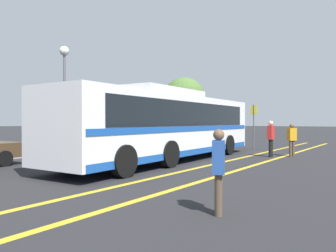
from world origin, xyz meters
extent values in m
plane|color=#262628|center=(0.00, 0.00, 0.00)|extent=(220.00, 220.00, 0.00)
cube|color=gold|center=(-0.69, -2.42, 0.00)|extent=(32.16, 0.20, 0.01)
cube|color=gold|center=(-0.69, -3.85, 0.00)|extent=(32.16, 0.20, 0.01)
cube|color=#99999E|center=(-0.69, 5.99, 0.07)|extent=(40.16, 0.36, 0.15)
cube|color=white|center=(-0.69, -0.22, 1.54)|extent=(12.26, 3.12, 2.45)
cube|color=black|center=(-0.69, -0.22, 2.01)|extent=(10.56, 3.08, 0.97)
cube|color=#194CA5|center=(-0.69, -0.22, 1.40)|extent=(12.02, 3.14, 0.20)
cube|color=#194CA5|center=(-0.69, -0.22, 0.44)|extent=(12.02, 3.13, 0.24)
cube|color=black|center=(5.40, 0.05, 1.61)|extent=(0.14, 2.27, 1.77)
cube|color=black|center=(5.40, 0.05, 2.62)|extent=(0.12, 1.81, 0.24)
cube|color=silver|center=(-1.30, -0.25, 2.91)|extent=(4.34, 2.25, 0.29)
cube|color=black|center=(5.68, 0.06, 0.55)|extent=(0.12, 1.94, 0.04)
cube|color=black|center=(5.68, 0.06, 0.35)|extent=(0.12, 1.94, 0.04)
cylinder|color=black|center=(3.02, 1.18, 0.50)|extent=(1.01, 0.32, 1.00)
cylinder|color=black|center=(3.13, -1.29, 0.50)|extent=(1.01, 0.32, 1.00)
cylinder|color=black|center=(-2.57, 0.94, 0.50)|extent=(1.01, 0.32, 1.00)
cylinder|color=black|center=(-2.46, -1.54, 0.50)|extent=(1.01, 0.32, 1.00)
cylinder|color=black|center=(-5.12, 0.83, 0.50)|extent=(1.01, 0.32, 1.00)
cylinder|color=black|center=(-5.01, -1.65, 0.50)|extent=(1.01, 0.32, 1.00)
cylinder|color=black|center=(-5.81, 3.72, 0.30)|extent=(0.60, 0.21, 0.60)
cylinder|color=black|center=(3.22, -3.41, 0.42)|extent=(0.14, 0.14, 0.84)
cylinder|color=black|center=(3.39, -3.41, 0.42)|extent=(0.14, 0.14, 0.84)
cube|color=red|center=(3.31, -3.41, 1.17)|extent=(0.43, 0.23, 0.66)
sphere|color=beige|center=(3.31, -3.41, 1.62)|extent=(0.23, 0.23, 0.23)
cylinder|color=brown|center=(-6.84, -5.72, 0.38)|extent=(0.14, 0.14, 0.75)
cylinder|color=brown|center=(-6.99, -5.79, 0.38)|extent=(0.14, 0.14, 0.75)
cube|color=#264C99|center=(-6.92, -5.75, 1.05)|extent=(0.47, 0.38, 0.60)
sphere|color=brown|center=(-6.92, -5.75, 1.45)|extent=(0.20, 0.20, 0.20)
cylinder|color=brown|center=(4.08, -4.12, 0.39)|extent=(0.14, 0.14, 0.77)
cylinder|color=brown|center=(4.22, -4.21, 0.39)|extent=(0.14, 0.14, 0.77)
cube|color=orange|center=(4.15, -4.16, 1.08)|extent=(0.47, 0.41, 0.61)
sphere|color=brown|center=(4.15, -4.16, 1.49)|extent=(0.21, 0.21, 0.21)
cylinder|color=#59595E|center=(6.93, -1.20, 1.36)|extent=(0.07, 0.07, 2.72)
cube|color=yellow|center=(6.93, -1.20, 2.39)|extent=(0.05, 0.40, 0.56)
cylinder|color=#59595E|center=(-0.33, 7.35, 2.74)|extent=(0.14, 0.14, 5.48)
sphere|color=silver|center=(-0.33, 7.35, 5.76)|extent=(0.55, 0.55, 0.55)
cylinder|color=#513823|center=(14.44, 8.60, 1.18)|extent=(0.28, 0.28, 2.36)
sphere|color=#4C7033|center=(14.44, 8.60, 3.90)|extent=(4.11, 4.11, 4.11)
camera|label=1|loc=(-12.27, -8.42, 1.69)|focal=35.00mm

